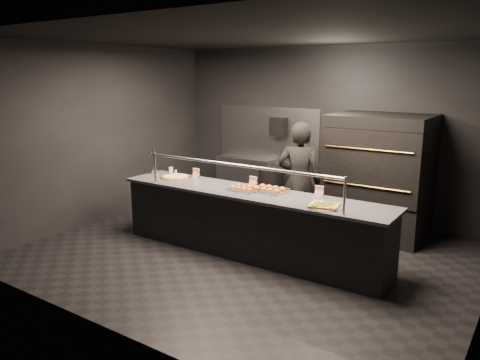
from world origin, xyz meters
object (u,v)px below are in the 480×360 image
(beer_tap, at_px, (154,165))
(round_pizza, at_px, (175,177))
(prep_shelf, at_px, (245,180))
(service_counter, at_px, (249,223))
(slider_tray_b, at_px, (270,190))
(slider_tray_a, at_px, (244,188))
(worker, at_px, (299,181))
(fire_extinguisher, at_px, (304,155))
(trash_bin, at_px, (271,189))
(square_pizza, at_px, (324,206))
(pizza_oven, at_px, (379,175))
(towel_dispenser, at_px, (279,127))

(beer_tap, height_order, round_pizza, beer_tap)
(prep_shelf, xyz_separation_m, beer_tap, (-0.35, -2.19, 0.61))
(service_counter, distance_m, slider_tray_b, 0.56)
(round_pizza, height_order, slider_tray_b, slider_tray_b)
(slider_tray_a, height_order, worker, worker)
(fire_extinguisher, xyz_separation_m, trash_bin, (-0.55, -0.26, -0.67))
(square_pizza, height_order, trash_bin, square_pizza)
(service_counter, bearing_deg, worker, 74.18)
(square_pizza, height_order, worker, worker)
(round_pizza, xyz_separation_m, square_pizza, (2.63, -0.23, 0.00))
(service_counter, bearing_deg, pizza_oven, 57.73)
(fire_extinguisher, relative_size, trash_bin, 0.64)
(prep_shelf, bearing_deg, square_pizza, -41.53)
(service_counter, bearing_deg, round_pizza, 176.99)
(slider_tray_b, distance_m, square_pizza, 1.00)
(slider_tray_b, bearing_deg, round_pizza, -177.44)
(beer_tap, xyz_separation_m, slider_tray_b, (2.18, 0.02, -0.11))
(towel_dispenser, relative_size, slider_tray_b, 0.64)
(fire_extinguisher, bearing_deg, trash_bin, -154.80)
(beer_tap, height_order, worker, worker)
(slider_tray_b, xyz_separation_m, trash_bin, (-1.13, 1.99, -0.56))
(worker, bearing_deg, square_pizza, 111.28)
(pizza_oven, distance_m, slider_tray_b, 2.00)
(service_counter, xyz_separation_m, prep_shelf, (-1.60, 2.32, -0.01))
(service_counter, distance_m, towel_dispenser, 2.78)
(round_pizza, bearing_deg, prep_shelf, 94.07)
(trash_bin, bearing_deg, pizza_oven, -6.56)
(pizza_oven, relative_size, square_pizza, 4.34)
(pizza_oven, xyz_separation_m, square_pizza, (-0.01, -2.05, -0.03))
(round_pizza, distance_m, trash_bin, 2.20)
(service_counter, height_order, pizza_oven, pizza_oven)
(square_pizza, bearing_deg, fire_extinguisher, 121.11)
(fire_extinguisher, relative_size, slider_tray_a, 1.09)
(pizza_oven, height_order, worker, pizza_oven)
(beer_tap, xyz_separation_m, trash_bin, (1.05, 2.01, -0.67))
(pizza_oven, bearing_deg, towel_dispenser, 166.86)
(towel_dispenser, height_order, fire_extinguisher, towel_dispenser)
(pizza_oven, relative_size, prep_shelf, 1.59)
(pizza_oven, height_order, fire_extinguisher, pizza_oven)
(slider_tray_b, bearing_deg, worker, 87.14)
(fire_extinguisher, distance_m, slider_tray_b, 2.33)
(pizza_oven, relative_size, slider_tray_b, 3.52)
(slider_tray_b, relative_size, square_pizza, 1.23)
(fire_extinguisher, bearing_deg, service_counter, -81.70)
(pizza_oven, distance_m, beer_tap, 3.61)
(round_pizza, relative_size, square_pizza, 1.09)
(trash_bin, bearing_deg, round_pizza, -104.65)
(pizza_oven, relative_size, towel_dispenser, 5.46)
(beer_tap, bearing_deg, trash_bin, 62.45)
(slider_tray_b, relative_size, worker, 0.30)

